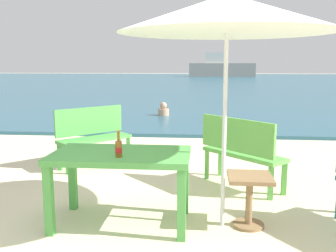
# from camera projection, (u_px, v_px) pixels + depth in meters

# --- Properties ---
(ground_plane) EXTENTS (120.00, 120.00, 0.00)m
(ground_plane) POSITION_uv_depth(u_px,v_px,m) (164.00, 240.00, 3.59)
(ground_plane) COLOR beige
(sea_water) EXTENTS (120.00, 50.00, 0.08)m
(sea_water) POSITION_uv_depth(u_px,v_px,m) (199.00, 82.00, 33.05)
(sea_water) COLOR #2D6075
(sea_water) RESTS_ON ground_plane
(picnic_table_green) EXTENTS (1.40, 0.80, 0.76)m
(picnic_table_green) POSITION_uv_depth(u_px,v_px,m) (121.00, 163.00, 3.87)
(picnic_table_green) COLOR #4C9E47
(picnic_table_green) RESTS_ON ground_plane
(beer_bottle_amber) EXTENTS (0.07, 0.07, 0.26)m
(beer_bottle_amber) POSITION_uv_depth(u_px,v_px,m) (119.00, 147.00, 3.66)
(beer_bottle_amber) COLOR brown
(beer_bottle_amber) RESTS_ON picnic_table_green
(patio_umbrella) EXTENTS (2.10, 2.10, 2.30)m
(patio_umbrella) POSITION_uv_depth(u_px,v_px,m) (227.00, 14.00, 3.58)
(patio_umbrella) COLOR silver
(patio_umbrella) RESTS_ON ground_plane
(side_table_wood) EXTENTS (0.44, 0.44, 0.54)m
(side_table_wood) POSITION_uv_depth(u_px,v_px,m) (249.00, 193.00, 3.85)
(side_table_wood) COLOR olive
(side_table_wood) RESTS_ON ground_plane
(bench_green_left) EXTENTS (1.10, 1.11, 0.95)m
(bench_green_left) POSITION_uv_depth(u_px,v_px,m) (240.00, 148.00, 5.03)
(bench_green_left) COLOR #60B24C
(bench_green_left) RESTS_ON ground_plane
(bench_green_right) EXTENTS (1.10, 1.11, 0.95)m
(bench_green_right) POSITION_uv_depth(u_px,v_px,m) (93.00, 133.00, 6.15)
(bench_green_right) COLOR #4C9E47
(bench_green_right) RESTS_ON ground_plane
(swimmer_person) EXTENTS (0.34, 0.34, 0.41)m
(swimmer_person) POSITION_uv_depth(u_px,v_px,m) (163.00, 110.00, 11.58)
(swimmer_person) COLOR tan
(swimmer_person) RESTS_ON sea_water
(boat_ferry) EXTENTS (7.71, 2.10, 2.80)m
(boat_ferry) POSITION_uv_depth(u_px,v_px,m) (221.00, 68.00, 45.11)
(boat_ferry) COLOR gray
(boat_ferry) RESTS_ON sea_water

